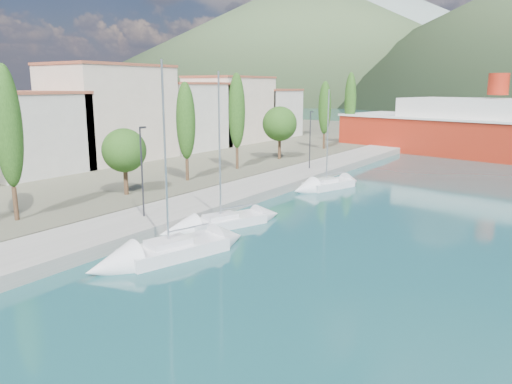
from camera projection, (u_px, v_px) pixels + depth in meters
The scene contains 9 objects.
ground at pixel (507, 128), 115.95m from camera, with size 1400.00×1400.00×0.00m, color #1B4E51.
quay at pixel (246, 191), 43.99m from camera, with size 5.00×88.00×0.80m, color gray.
land_strip at pixel (70, 150), 72.65m from camera, with size 70.00×148.00×0.70m, color #565644.
town_buildings at pixel (147, 117), 64.22m from camera, with size 9.20×69.20×11.30m.
tree_row at pixel (229, 122), 51.88m from camera, with size 4.19×65.26×10.90m.
lamp_posts at pixel (158, 166), 34.49m from camera, with size 0.15×44.68×6.06m.
sailboat_near at pixel (143, 258), 27.03m from camera, with size 4.63×8.57×11.80m.
sailboat_mid at pixel (201, 227), 33.30m from camera, with size 4.71×8.03×11.24m.
sailboat_far at pixel (316, 187), 46.27m from camera, with size 4.28×7.18×10.06m.
Camera 1 is at (15.47, -9.43, 9.47)m, focal length 35.00 mm.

